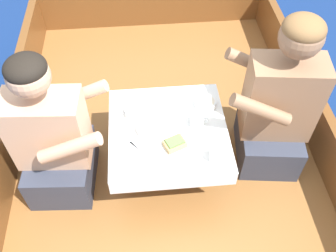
# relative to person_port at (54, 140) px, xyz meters

# --- Properties ---
(ground_plane) EXTENTS (60.00, 60.00, 0.00)m
(ground_plane) POSITION_rel_person_port_xyz_m (0.64, 0.11, -0.66)
(ground_plane) COLOR navy
(boat_deck) EXTENTS (2.03, 3.09, 0.27)m
(boat_deck) POSITION_rel_person_port_xyz_m (0.64, 0.11, -0.52)
(boat_deck) COLOR brown
(boat_deck) RESTS_ON ground_plane
(gunwale_port) EXTENTS (0.06, 3.09, 0.32)m
(gunwale_port) POSITION_rel_person_port_xyz_m (-0.35, 0.11, -0.23)
(gunwale_port) COLOR brown
(gunwale_port) RESTS_ON boat_deck
(gunwale_starboard) EXTENTS (0.06, 3.09, 0.32)m
(gunwale_starboard) POSITION_rel_person_port_xyz_m (1.62, 0.11, -0.23)
(gunwale_starboard) COLOR brown
(gunwale_starboard) RESTS_ON boat_deck
(bow_coaming) EXTENTS (1.91, 0.06, 0.37)m
(bow_coaming) POSITION_rel_person_port_xyz_m (0.64, 1.63, -0.20)
(bow_coaming) COLOR brown
(bow_coaming) RESTS_ON boat_deck
(cockpit_table) EXTENTS (0.67, 0.67, 0.38)m
(cockpit_table) POSITION_rel_person_port_xyz_m (0.64, 0.04, -0.05)
(cockpit_table) COLOR #B2B2B7
(cockpit_table) RESTS_ON boat_deck
(person_port) EXTENTS (0.54, 0.47, 0.97)m
(person_port) POSITION_rel_person_port_xyz_m (0.00, 0.00, 0.00)
(person_port) COLOR #333847
(person_port) RESTS_ON boat_deck
(person_starboard) EXTENTS (0.56, 0.50, 1.04)m
(person_starboard) POSITION_rel_person_port_xyz_m (1.27, 0.09, 0.04)
(person_starboard) COLOR #333847
(person_starboard) RESTS_ON boat_deck
(plate_sandwich) EXTENTS (0.22, 0.22, 0.01)m
(plate_sandwich) POSITION_rel_person_port_xyz_m (0.66, -0.10, -0.00)
(plate_sandwich) COLOR white
(plate_sandwich) RESTS_ON cockpit_table
(plate_bread) EXTENTS (0.20, 0.20, 0.01)m
(plate_bread) POSITION_rel_person_port_xyz_m (0.66, 0.24, -0.00)
(plate_bread) COLOR white
(plate_bread) RESTS_ON cockpit_table
(sandwich) EXTENTS (0.13, 0.12, 0.05)m
(sandwich) POSITION_rel_person_port_xyz_m (0.66, -0.10, 0.02)
(sandwich) COLOR tan
(sandwich) RESTS_ON plate_sandwich
(bowl_port_near) EXTENTS (0.13, 0.13, 0.04)m
(bowl_port_near) POSITION_rel_person_port_xyz_m (0.46, 0.17, 0.01)
(bowl_port_near) COLOR white
(bowl_port_near) RESTS_ON cockpit_table
(bowl_starboard_near) EXTENTS (0.13, 0.13, 0.04)m
(bowl_starboard_near) POSITION_rel_person_port_xyz_m (0.87, 0.19, 0.01)
(bowl_starboard_near) COLOR white
(bowl_starboard_near) RESTS_ON cockpit_table
(bowl_center_far) EXTENTS (0.13, 0.13, 0.04)m
(bowl_center_far) POSITION_rel_person_port_xyz_m (0.52, 0.03, 0.01)
(bowl_center_far) COLOR white
(bowl_center_far) RESTS_ON cockpit_table
(coffee_cup_port) EXTENTS (0.11, 0.08, 0.06)m
(coffee_cup_port) POSITION_rel_person_port_xyz_m (0.80, 0.04, 0.02)
(coffee_cup_port) COLOR white
(coffee_cup_port) RESTS_ON cockpit_table
(coffee_cup_starboard) EXTENTS (0.11, 0.08, 0.07)m
(coffee_cup_starboard) POSITION_rel_person_port_xyz_m (0.87, -0.20, 0.03)
(coffee_cup_starboard) COLOR white
(coffee_cup_starboard) RESTS_ON cockpit_table
(utensil_spoon_starboard) EXTENTS (0.13, 0.13, 0.01)m
(utensil_spoon_starboard) POSITION_rel_person_port_xyz_m (0.44, -0.06, -0.01)
(utensil_spoon_starboard) COLOR silver
(utensil_spoon_starboard) RESTS_ON cockpit_table
(utensil_spoon_port) EXTENTS (0.11, 0.14, 0.01)m
(utensil_spoon_port) POSITION_rel_person_port_xyz_m (0.40, -0.02, -0.01)
(utensil_spoon_port) COLOR silver
(utensil_spoon_port) RESTS_ON cockpit_table
(utensil_spoon_center) EXTENTS (0.14, 0.11, 0.01)m
(utensil_spoon_center) POSITION_rel_person_port_xyz_m (0.92, -0.06, -0.01)
(utensil_spoon_center) COLOR silver
(utensil_spoon_center) RESTS_ON cockpit_table
(utensil_knife_port) EXTENTS (0.17, 0.05, 0.00)m
(utensil_knife_port) POSITION_rel_person_port_xyz_m (0.39, 0.08, -0.01)
(utensil_knife_port) COLOR silver
(utensil_knife_port) RESTS_ON cockpit_table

